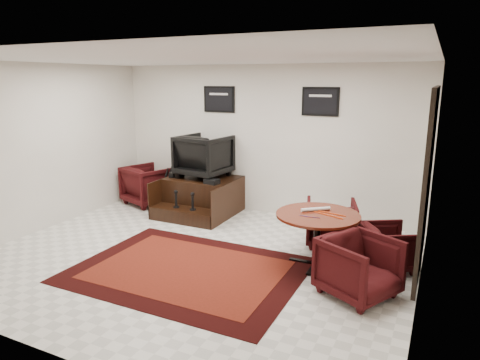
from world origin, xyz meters
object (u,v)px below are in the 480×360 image
table_chair_back (331,220)px  table_chair_corner (359,264)px  shine_podium (201,197)px  meeting_table (318,220)px  shine_chair (204,154)px  table_chair_window (388,245)px  armchair_side (148,183)px

table_chair_back → table_chair_corner: table_chair_corner is taller
shine_podium → table_chair_back: 2.70m
shine_podium → meeting_table: 3.02m
shine_chair → table_chair_window: bearing=167.9°
shine_podium → table_chair_corner: bearing=-30.9°
armchair_side → table_chair_corner: (4.67, -2.08, -0.04)m
shine_chair → table_chair_window: 3.85m
armchair_side → table_chair_back: size_ratio=1.14×
table_chair_back → table_chair_corner: size_ratio=0.96×
shine_podium → table_chair_corner: table_chair_corner is taller
armchair_side → meeting_table: size_ratio=0.77×
shine_chair → shine_podium: bearing=96.3°
shine_podium → meeting_table: (2.67, -1.38, 0.34)m
armchair_side → table_chair_corner: bearing=174.9°
table_chair_corner → table_chair_window: bearing=15.2°
shine_podium → meeting_table: bearing=-27.3°
meeting_table → table_chair_corner: table_chair_corner is taller
armchair_side → table_chair_back: armchair_side is taller
shine_chair → table_chair_back: 2.83m
shine_podium → table_chair_back: (2.65, -0.51, 0.07)m
shine_podium → table_chair_window: 3.72m
table_chair_window → armchair_side: bearing=46.7°
meeting_table → table_chair_back: table_chair_back is taller
armchair_side → shine_chair: bearing=-158.2°
armchair_side → table_chair_back: bearing=-169.5°
shine_chair → armchair_side: shine_chair is taller
meeting_table → table_chair_back: (-0.02, 0.87, -0.27)m
table_chair_window → table_chair_back: bearing=29.7°
shine_chair → table_chair_corner: shine_chair is taller
table_chair_back → meeting_table: bearing=74.9°
table_chair_back → armchair_side: bearing=-24.9°
shine_podium → table_chair_back: table_chair_back is taller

